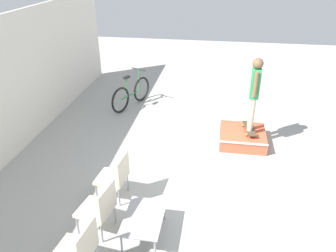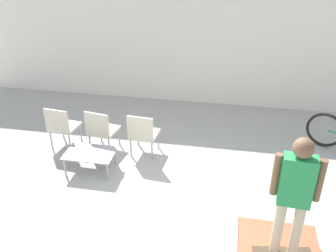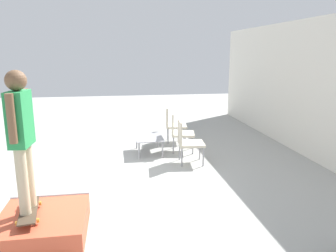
{
  "view_description": "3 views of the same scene",
  "coord_description": "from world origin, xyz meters",
  "px_view_note": "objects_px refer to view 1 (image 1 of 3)",
  "views": [
    {
      "loc": [
        -5.44,
        0.02,
        4.08
      ],
      "look_at": [
        0.24,
        0.94,
        1.04
      ],
      "focal_mm": 35.0,
      "sensor_mm": 36.0,
      "label": 1
    },
    {
      "loc": [
        0.84,
        -4.48,
        4.13
      ],
      "look_at": [
        -0.22,
        1.29,
        0.95
      ],
      "focal_mm": 40.0,
      "sensor_mm": 36.0,
      "label": 2
    },
    {
      "loc": [
        5.61,
        0.31,
        2.28
      ],
      "look_at": [
        0.0,
        1.21,
        1.0
      ],
      "focal_mm": 35.0,
      "sensor_mm": 36.0,
      "label": 3
    }
  ],
  "objects_px": {
    "skate_ramp_box": "(242,137)",
    "patio_chair_center": "(100,207)",
    "coffee_table": "(144,219)",
    "patio_chair_left": "(79,249)",
    "person_skater": "(255,89)",
    "skateboard_on_ramp": "(249,128)",
    "patio_chair_right": "(116,175)",
    "bicycle": "(131,94)"
  },
  "relations": [
    {
      "from": "coffee_table",
      "to": "patio_chair_left",
      "type": "relative_size",
      "value": 1.0
    },
    {
      "from": "person_skater",
      "to": "patio_chair_right",
      "type": "distance_m",
      "value": 3.65
    },
    {
      "from": "patio_chair_left",
      "to": "patio_chair_center",
      "type": "bearing_deg",
      "value": -172.53
    },
    {
      "from": "patio_chair_left",
      "to": "patio_chair_center",
      "type": "distance_m",
      "value": 0.85
    },
    {
      "from": "coffee_table",
      "to": "patio_chair_right",
      "type": "bearing_deg",
      "value": 39.98
    },
    {
      "from": "skate_ramp_box",
      "to": "patio_chair_center",
      "type": "distance_m",
      "value": 4.09
    },
    {
      "from": "skate_ramp_box",
      "to": "skateboard_on_ramp",
      "type": "xyz_separation_m",
      "value": [
        0.04,
        -0.15,
        0.23
      ]
    },
    {
      "from": "skate_ramp_box",
      "to": "skateboard_on_ramp",
      "type": "height_order",
      "value": "skateboard_on_ramp"
    },
    {
      "from": "person_skater",
      "to": "patio_chair_center",
      "type": "xyz_separation_m",
      "value": [
        -3.33,
        2.54,
        -0.88
      ]
    },
    {
      "from": "coffee_table",
      "to": "patio_chair_left",
      "type": "bearing_deg",
      "value": 140.67
    },
    {
      "from": "skateboard_on_ramp",
      "to": "patio_chair_right",
      "type": "bearing_deg",
      "value": 125.51
    },
    {
      "from": "skate_ramp_box",
      "to": "person_skater",
      "type": "height_order",
      "value": "person_skater"
    },
    {
      "from": "person_skater",
      "to": "bicycle",
      "type": "distance_m",
      "value": 3.83
    },
    {
      "from": "patio_chair_center",
      "to": "patio_chair_left",
      "type": "bearing_deg",
      "value": 10.23
    },
    {
      "from": "patio_chair_center",
      "to": "patio_chair_right",
      "type": "height_order",
      "value": "same"
    },
    {
      "from": "skate_ramp_box",
      "to": "bicycle",
      "type": "height_order",
      "value": "bicycle"
    },
    {
      "from": "skate_ramp_box",
      "to": "person_skater",
      "type": "distance_m",
      "value": 1.25
    },
    {
      "from": "bicycle",
      "to": "skateboard_on_ramp",
      "type": "bearing_deg",
      "value": -92.97
    },
    {
      "from": "skate_ramp_box",
      "to": "bicycle",
      "type": "bearing_deg",
      "value": 62.69
    },
    {
      "from": "skateboard_on_ramp",
      "to": "patio_chair_center",
      "type": "xyz_separation_m",
      "value": [
        -3.33,
        2.54,
        0.14
      ]
    },
    {
      "from": "skateboard_on_ramp",
      "to": "bicycle",
      "type": "bearing_deg",
      "value": 55.45
    },
    {
      "from": "patio_chair_right",
      "to": "coffee_table",
      "type": "bearing_deg",
      "value": 44.96
    },
    {
      "from": "coffee_table",
      "to": "patio_chair_center",
      "type": "height_order",
      "value": "patio_chair_center"
    },
    {
      "from": "skateboard_on_ramp",
      "to": "person_skater",
      "type": "relative_size",
      "value": 0.46
    },
    {
      "from": "skate_ramp_box",
      "to": "patio_chair_center",
      "type": "bearing_deg",
      "value": 144.02
    },
    {
      "from": "person_skater",
      "to": "coffee_table",
      "type": "distance_m",
      "value": 3.93
    },
    {
      "from": "patio_chair_left",
      "to": "patio_chair_right",
      "type": "distance_m",
      "value": 1.7
    },
    {
      "from": "patio_chair_right",
      "to": "patio_chair_center",
      "type": "bearing_deg",
      "value": 4.9
    },
    {
      "from": "person_skater",
      "to": "coffee_table",
      "type": "xyz_separation_m",
      "value": [
        -3.31,
        1.83,
        -1.04
      ]
    },
    {
      "from": "skateboard_on_ramp",
      "to": "patio_chair_left",
      "type": "xyz_separation_m",
      "value": [
        -4.18,
        2.54,
        0.14
      ]
    },
    {
      "from": "person_skater",
      "to": "bicycle",
      "type": "relative_size",
      "value": 1.03
    },
    {
      "from": "patio_chair_center",
      "to": "patio_chair_right",
      "type": "distance_m",
      "value": 0.86
    },
    {
      "from": "skate_ramp_box",
      "to": "patio_chair_right",
      "type": "distance_m",
      "value": 3.43
    },
    {
      "from": "patio_chair_right",
      "to": "bicycle",
      "type": "distance_m",
      "value": 4.16
    },
    {
      "from": "patio_chair_left",
      "to": "patio_chair_center",
      "type": "xyz_separation_m",
      "value": [
        0.85,
        0.0,
        0.0
      ]
    },
    {
      "from": "person_skater",
      "to": "skate_ramp_box",
      "type": "bearing_deg",
      "value": 108.36
    },
    {
      "from": "coffee_table",
      "to": "skate_ramp_box",
      "type": "bearing_deg",
      "value": -27.2
    },
    {
      "from": "patio_chair_left",
      "to": "person_skater",
      "type": "bearing_deg",
      "value": 156.16
    },
    {
      "from": "patio_chair_center",
      "to": "bicycle",
      "type": "relative_size",
      "value": 0.55
    },
    {
      "from": "bicycle",
      "to": "patio_chair_right",
      "type": "bearing_deg",
      "value": -146.12
    },
    {
      "from": "skate_ramp_box",
      "to": "patio_chair_left",
      "type": "bearing_deg",
      "value": 150.0
    },
    {
      "from": "patio_chair_right",
      "to": "person_skater",
      "type": "bearing_deg",
      "value": 139.26
    }
  ]
}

